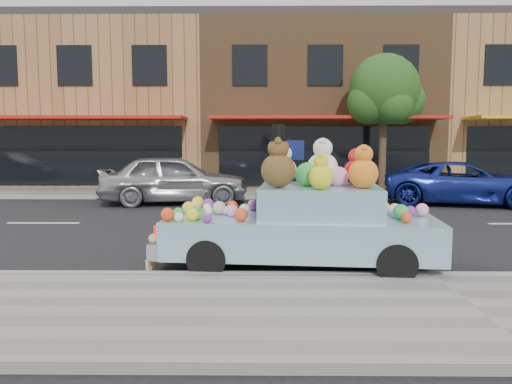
{
  "coord_description": "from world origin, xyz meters",
  "views": [
    {
      "loc": [
        -2.55,
        -12.26,
        2.11
      ],
      "look_at": [
        -2.63,
        -4.25,
        1.25
      ],
      "focal_mm": 35.0,
      "sensor_mm": 36.0,
      "label": 1
    }
  ],
  "objects_px": {
    "car_silver": "(174,179)",
    "car_blue": "(464,183)",
    "art_car": "(303,220)",
    "street_tree": "(384,96)"
  },
  "relations": [
    {
      "from": "car_silver",
      "to": "car_blue",
      "type": "bearing_deg",
      "value": -98.46
    },
    {
      "from": "car_blue",
      "to": "art_car",
      "type": "relative_size",
      "value": 1.07
    },
    {
      "from": "street_tree",
      "to": "car_silver",
      "type": "relative_size",
      "value": 1.1
    },
    {
      "from": "street_tree",
      "to": "car_blue",
      "type": "height_order",
      "value": "street_tree"
    },
    {
      "from": "car_blue",
      "to": "street_tree",
      "type": "bearing_deg",
      "value": 48.09
    },
    {
      "from": "street_tree",
      "to": "art_car",
      "type": "bearing_deg",
      "value": -109.87
    },
    {
      "from": "car_silver",
      "to": "car_blue",
      "type": "distance_m",
      "value": 9.3
    },
    {
      "from": "street_tree",
      "to": "car_blue",
      "type": "bearing_deg",
      "value": -56.25
    },
    {
      "from": "street_tree",
      "to": "art_car",
      "type": "height_order",
      "value": "street_tree"
    },
    {
      "from": "street_tree",
      "to": "car_blue",
      "type": "xyz_separation_m",
      "value": [
        1.91,
        -2.86,
        -3.01
      ]
    }
  ]
}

